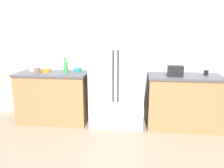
{
  "coord_description": "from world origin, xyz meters",
  "views": [
    {
      "loc": [
        0.32,
        -2.4,
        1.67
      ],
      "look_at": [
        -0.02,
        0.47,
        1.0
      ],
      "focal_mm": 36.67,
      "sensor_mm": 36.0,
      "label": 1
    }
  ],
  "objects_px": {
    "refrigerator": "(117,73)",
    "toaster": "(175,71)",
    "cup_a": "(38,71)",
    "cup_b": "(206,73)",
    "bowl_a": "(78,70)",
    "bowl_b": "(46,70)",
    "cup_c": "(32,69)",
    "cup_d": "(182,71)",
    "bottle_a": "(66,67)"
  },
  "relations": [
    {
      "from": "refrigerator",
      "to": "toaster",
      "type": "height_order",
      "value": "refrigerator"
    },
    {
      "from": "cup_a",
      "to": "cup_b",
      "type": "height_order",
      "value": "cup_a"
    },
    {
      "from": "cup_a",
      "to": "bowl_a",
      "type": "distance_m",
      "value": 0.71
    },
    {
      "from": "refrigerator",
      "to": "bowl_b",
      "type": "xyz_separation_m",
      "value": [
        -1.32,
        0.02,
        0.02
      ]
    },
    {
      "from": "cup_a",
      "to": "cup_c",
      "type": "distance_m",
      "value": 0.26
    },
    {
      "from": "cup_c",
      "to": "bowl_b",
      "type": "relative_size",
      "value": 0.7
    },
    {
      "from": "cup_c",
      "to": "bowl_a",
      "type": "distance_m",
      "value": 0.85
    },
    {
      "from": "cup_a",
      "to": "cup_d",
      "type": "xyz_separation_m",
      "value": [
        2.56,
        0.29,
        0.0
      ]
    },
    {
      "from": "bottle_a",
      "to": "cup_b",
      "type": "height_order",
      "value": "bottle_a"
    },
    {
      "from": "cup_b",
      "to": "bowl_b",
      "type": "distance_m",
      "value": 2.84
    },
    {
      "from": "bowl_a",
      "to": "refrigerator",
      "type": "bearing_deg",
      "value": -12.15
    },
    {
      "from": "bowl_a",
      "to": "bowl_b",
      "type": "height_order",
      "value": "same"
    },
    {
      "from": "cup_c",
      "to": "bottle_a",
      "type": "bearing_deg",
      "value": -7.62
    },
    {
      "from": "cup_a",
      "to": "cup_c",
      "type": "xyz_separation_m",
      "value": [
        -0.19,
        0.17,
        0.0
      ]
    },
    {
      "from": "bowl_a",
      "to": "cup_c",
      "type": "bearing_deg",
      "value": -172.7
    },
    {
      "from": "cup_a",
      "to": "bowl_b",
      "type": "bearing_deg",
      "value": 52.81
    },
    {
      "from": "bowl_a",
      "to": "toaster",
      "type": "bearing_deg",
      "value": -8.76
    },
    {
      "from": "refrigerator",
      "to": "cup_b",
      "type": "relative_size",
      "value": 21.75
    },
    {
      "from": "toaster",
      "to": "cup_b",
      "type": "bearing_deg",
      "value": 15.93
    },
    {
      "from": "toaster",
      "to": "bottle_a",
      "type": "height_order",
      "value": "bottle_a"
    },
    {
      "from": "refrigerator",
      "to": "bottle_a",
      "type": "height_order",
      "value": "refrigerator"
    },
    {
      "from": "cup_c",
      "to": "bowl_a",
      "type": "relative_size",
      "value": 0.74
    },
    {
      "from": "bottle_a",
      "to": "cup_d",
      "type": "relative_size",
      "value": 2.71
    },
    {
      "from": "refrigerator",
      "to": "cup_d",
      "type": "distance_m",
      "value": 1.15
    },
    {
      "from": "bottle_a",
      "to": "bowl_b",
      "type": "xyz_separation_m",
      "value": [
        -0.39,
        0.05,
        -0.08
      ]
    },
    {
      "from": "bowl_b",
      "to": "bowl_a",
      "type": "bearing_deg",
      "value": 14.7
    },
    {
      "from": "cup_c",
      "to": "cup_d",
      "type": "distance_m",
      "value": 2.75
    },
    {
      "from": "cup_b",
      "to": "cup_c",
      "type": "xyz_separation_m",
      "value": [
        -3.13,
        0.01,
        0.01
      ]
    },
    {
      "from": "cup_a",
      "to": "bowl_a",
      "type": "xyz_separation_m",
      "value": [
        0.66,
        0.28,
        -0.02
      ]
    },
    {
      "from": "refrigerator",
      "to": "cup_c",
      "type": "relative_size",
      "value": 17.62
    },
    {
      "from": "refrigerator",
      "to": "cup_c",
      "type": "height_order",
      "value": "refrigerator"
    },
    {
      "from": "bottle_a",
      "to": "cup_a",
      "type": "height_order",
      "value": "bottle_a"
    },
    {
      "from": "cup_b",
      "to": "cup_c",
      "type": "bearing_deg",
      "value": 179.9
    },
    {
      "from": "cup_d",
      "to": "bottle_a",
      "type": "bearing_deg",
      "value": -174.17
    },
    {
      "from": "toaster",
      "to": "cup_d",
      "type": "bearing_deg",
      "value": 59.7
    },
    {
      "from": "bowl_a",
      "to": "cup_a",
      "type": "bearing_deg",
      "value": -156.83
    },
    {
      "from": "refrigerator",
      "to": "cup_c",
      "type": "bearing_deg",
      "value": 178.0
    },
    {
      "from": "bottle_a",
      "to": "cup_a",
      "type": "bearing_deg",
      "value": -170.7
    },
    {
      "from": "refrigerator",
      "to": "cup_c",
      "type": "xyz_separation_m",
      "value": [
        -1.61,
        0.06,
        0.04
      ]
    },
    {
      "from": "cup_a",
      "to": "cup_c",
      "type": "height_order",
      "value": "cup_c"
    },
    {
      "from": "cup_d",
      "to": "bowl_b",
      "type": "xyz_separation_m",
      "value": [
        -2.46,
        -0.16,
        -0.02
      ]
    },
    {
      "from": "cup_d",
      "to": "bowl_b",
      "type": "height_order",
      "value": "cup_d"
    },
    {
      "from": "cup_d",
      "to": "refrigerator",
      "type": "bearing_deg",
      "value": -171.24
    },
    {
      "from": "toaster",
      "to": "bottle_a",
      "type": "xyz_separation_m",
      "value": [
        -1.9,
        0.07,
        0.02
      ]
    },
    {
      "from": "bottle_a",
      "to": "cup_b",
      "type": "distance_m",
      "value": 2.45
    },
    {
      "from": "cup_c",
      "to": "cup_d",
      "type": "bearing_deg",
      "value": 2.49
    },
    {
      "from": "cup_b",
      "to": "bowl_a",
      "type": "height_order",
      "value": "cup_b"
    },
    {
      "from": "bowl_a",
      "to": "bowl_b",
      "type": "relative_size",
      "value": 0.94
    },
    {
      "from": "cup_a",
      "to": "cup_b",
      "type": "distance_m",
      "value": 2.94
    },
    {
      "from": "toaster",
      "to": "bowl_a",
      "type": "bearing_deg",
      "value": 171.24
    }
  ]
}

